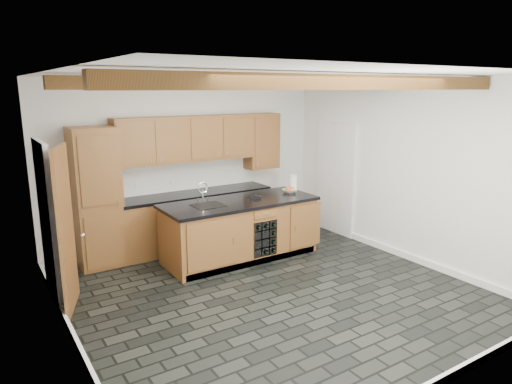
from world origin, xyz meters
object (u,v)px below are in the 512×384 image
island (241,229)px  paper_towel (293,183)px  kitchen_scale (256,197)px  fruit_bowl (290,191)px

island → paper_towel: 1.27m
kitchen_scale → paper_towel: paper_towel is taller
kitchen_scale → fruit_bowl: (0.71, 0.05, 0.00)m
island → paper_towel: bearing=6.0°
island → fruit_bowl: size_ratio=11.11×
island → kitchen_scale: kitchen_scale is taller
kitchen_scale → fruit_bowl: fruit_bowl is taller
island → fruit_bowl: 1.11m
island → paper_towel: (1.11, 0.12, 0.60)m
island → fruit_bowl: bearing=3.3°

